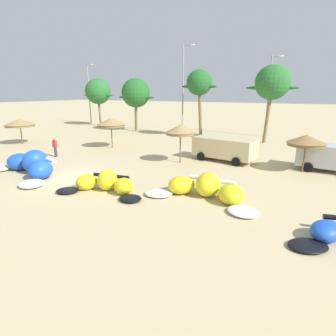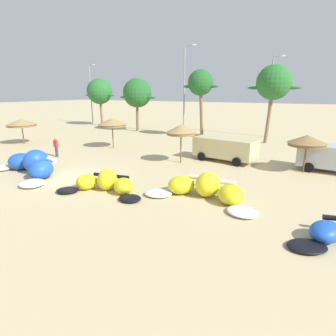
{
  "view_description": "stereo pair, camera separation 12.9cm",
  "coord_description": "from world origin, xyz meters",
  "px_view_note": "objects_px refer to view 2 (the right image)",
  "views": [
    {
      "loc": [
        13.72,
        -12.03,
        5.4
      ],
      "look_at": [
        6.19,
        2.0,
        1.0
      ],
      "focal_mm": 29.69,
      "sensor_mm": 36.0,
      "label": 1
    },
    {
      "loc": [
        13.83,
        -11.97,
        5.4
      ],
      "look_at": [
        6.19,
        2.0,
        1.0
      ],
      "focal_mm": 29.69,
      "sensor_mm": 36.0,
      "label": 2
    }
  ],
  "objects_px": {
    "parked_car_second": "(224,147)",
    "person_near_kites": "(56,147)",
    "palm_center_left": "(274,83)",
    "lamppost_west": "(91,92)",
    "kite_left": "(31,165)",
    "beach_umbrella_near_palms": "(181,130)",
    "beach_umbrella_outermost": "(307,140)",
    "beach_umbrella_middle": "(112,122)",
    "parked_van": "(334,156)",
    "kite_center": "(205,189)",
    "beach_umbrella_near_van": "(21,123)",
    "lamppost_west_center": "(185,87)",
    "palm_left_of_gap": "(200,84)",
    "kite_left_of_center": "(105,184)",
    "lamppost_east_center": "(271,93)",
    "palm_left": "(137,93)",
    "palm_leftmost": "(100,92)"
  },
  "relations": [
    {
      "from": "palm_leftmost",
      "to": "lamppost_west_center",
      "type": "distance_m",
      "value": 16.26
    },
    {
      "from": "parked_van",
      "to": "palm_left_of_gap",
      "type": "relative_size",
      "value": 0.61
    },
    {
      "from": "kite_left",
      "to": "beach_umbrella_middle",
      "type": "height_order",
      "value": "beach_umbrella_middle"
    },
    {
      "from": "palm_left",
      "to": "person_near_kites",
      "type": "bearing_deg",
      "value": -79.79
    },
    {
      "from": "palm_leftmost",
      "to": "parked_van",
      "type": "bearing_deg",
      "value": -22.05
    },
    {
      "from": "parked_van",
      "to": "parked_car_second",
      "type": "height_order",
      "value": "same"
    },
    {
      "from": "beach_umbrella_near_van",
      "to": "palm_left_of_gap",
      "type": "distance_m",
      "value": 19.98
    },
    {
      "from": "parked_van",
      "to": "lamppost_east_center",
      "type": "distance_m",
      "value": 16.01
    },
    {
      "from": "beach_umbrella_outermost",
      "to": "lamppost_east_center",
      "type": "xyz_separation_m",
      "value": [
        -4.97,
        15.09,
        2.97
      ]
    },
    {
      "from": "palm_left_of_gap",
      "to": "lamppost_west_center",
      "type": "height_order",
      "value": "lamppost_west_center"
    },
    {
      "from": "kite_left_of_center",
      "to": "lamppost_east_center",
      "type": "relative_size",
      "value": 0.56
    },
    {
      "from": "beach_umbrella_near_van",
      "to": "palm_left",
      "type": "bearing_deg",
      "value": 70.0
    },
    {
      "from": "beach_umbrella_outermost",
      "to": "palm_center_left",
      "type": "relative_size",
      "value": 0.32
    },
    {
      "from": "beach_umbrella_near_van",
      "to": "beach_umbrella_near_palms",
      "type": "bearing_deg",
      "value": 2.22
    },
    {
      "from": "kite_center",
      "to": "palm_left_of_gap",
      "type": "distance_m",
      "value": 20.73
    },
    {
      "from": "beach_umbrella_middle",
      "to": "lamppost_west_center",
      "type": "relative_size",
      "value": 0.27
    },
    {
      "from": "parked_car_second",
      "to": "parked_van",
      "type": "bearing_deg",
      "value": 3.59
    },
    {
      "from": "beach_umbrella_middle",
      "to": "person_near_kites",
      "type": "height_order",
      "value": "beach_umbrella_middle"
    },
    {
      "from": "kite_left_of_center",
      "to": "beach_umbrella_outermost",
      "type": "height_order",
      "value": "beach_umbrella_outermost"
    },
    {
      "from": "beach_umbrella_near_van",
      "to": "beach_umbrella_middle",
      "type": "xyz_separation_m",
      "value": [
        9.7,
        2.95,
        0.27
      ]
    },
    {
      "from": "beach_umbrella_near_palms",
      "to": "beach_umbrella_outermost",
      "type": "distance_m",
      "value": 8.78
    },
    {
      "from": "kite_center",
      "to": "parked_car_second",
      "type": "relative_size",
      "value": 1.25
    },
    {
      "from": "kite_left_of_center",
      "to": "palm_left_of_gap",
      "type": "height_order",
      "value": "palm_left_of_gap"
    },
    {
      "from": "beach_umbrella_near_van",
      "to": "parked_van",
      "type": "relative_size",
      "value": 0.64
    },
    {
      "from": "parked_van",
      "to": "lamppost_west",
      "type": "height_order",
      "value": "lamppost_west"
    },
    {
      "from": "kite_center",
      "to": "lamppost_west_center",
      "type": "xyz_separation_m",
      "value": [
        -10.65,
        19.9,
        5.47
      ]
    },
    {
      "from": "kite_left",
      "to": "beach_umbrella_near_palms",
      "type": "height_order",
      "value": "beach_umbrella_near_palms"
    },
    {
      "from": "kite_center",
      "to": "palm_center_left",
      "type": "bearing_deg",
      "value": 89.65
    },
    {
      "from": "beach_umbrella_outermost",
      "to": "palm_left",
      "type": "bearing_deg",
      "value": 151.87
    },
    {
      "from": "beach_umbrella_near_van",
      "to": "parked_van",
      "type": "xyz_separation_m",
      "value": [
        28.61,
        3.47,
        -1.15
      ]
    },
    {
      "from": "palm_leftmost",
      "to": "beach_umbrella_outermost",
      "type": "bearing_deg",
      "value": -24.91
    },
    {
      "from": "person_near_kites",
      "to": "palm_left_of_gap",
      "type": "bearing_deg",
      "value": 66.33
    },
    {
      "from": "beach_umbrella_near_palms",
      "to": "parked_van",
      "type": "height_order",
      "value": "beach_umbrella_near_palms"
    },
    {
      "from": "palm_left",
      "to": "palm_center_left",
      "type": "distance_m",
      "value": 17.78
    },
    {
      "from": "kite_left",
      "to": "beach_umbrella_outermost",
      "type": "bearing_deg",
      "value": 29.62
    },
    {
      "from": "kite_left_of_center",
      "to": "lamppost_east_center",
      "type": "bearing_deg",
      "value": 79.65
    },
    {
      "from": "parked_car_second",
      "to": "person_near_kites",
      "type": "distance_m",
      "value": 14.05
    },
    {
      "from": "parked_van",
      "to": "beach_umbrella_outermost",
      "type": "bearing_deg",
      "value": -146.38
    },
    {
      "from": "beach_umbrella_outermost",
      "to": "person_near_kites",
      "type": "height_order",
      "value": "beach_umbrella_outermost"
    },
    {
      "from": "kite_left",
      "to": "beach_umbrella_near_van",
      "type": "bearing_deg",
      "value": 147.31
    },
    {
      "from": "beach_umbrella_middle",
      "to": "parked_van",
      "type": "bearing_deg",
      "value": 1.57
    },
    {
      "from": "beach_umbrella_middle",
      "to": "parked_car_second",
      "type": "xyz_separation_m",
      "value": [
        11.28,
        0.04,
        -1.41
      ]
    },
    {
      "from": "lamppost_west_center",
      "to": "lamppost_east_center",
      "type": "bearing_deg",
      "value": 16.72
    },
    {
      "from": "person_near_kites",
      "to": "lamppost_west",
      "type": "relative_size",
      "value": 0.17
    },
    {
      "from": "palm_center_left",
      "to": "lamppost_west",
      "type": "relative_size",
      "value": 0.83
    },
    {
      "from": "lamppost_west_center",
      "to": "person_near_kites",
      "type": "bearing_deg",
      "value": -103.2
    },
    {
      "from": "beach_umbrella_outermost",
      "to": "kite_left",
      "type": "bearing_deg",
      "value": -150.38
    },
    {
      "from": "beach_umbrella_near_van",
      "to": "beach_umbrella_near_palms",
      "type": "relative_size",
      "value": 1.02
    },
    {
      "from": "kite_left_of_center",
      "to": "beach_umbrella_near_van",
      "type": "height_order",
      "value": "beach_umbrella_near_van"
    },
    {
      "from": "beach_umbrella_near_palms",
      "to": "parked_car_second",
      "type": "height_order",
      "value": "beach_umbrella_near_palms"
    }
  ]
}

